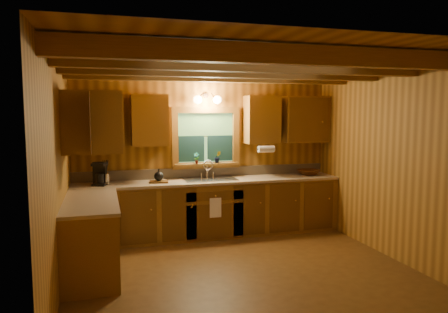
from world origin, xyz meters
The scene contains 20 objects.
room centered at (0.00, 0.00, 1.30)m, with size 4.20×4.20×4.20m.
ceiling_beams centered at (0.00, 0.00, 2.49)m, with size 4.20×2.54×0.18m.
base_cabinets centered at (-0.49, 1.28, 0.43)m, with size 4.20×2.22×0.86m.
countertop centered at (-0.48, 1.29, 0.88)m, with size 4.20×2.24×0.04m.
backsplash centered at (0.00, 1.89, 0.98)m, with size 4.20×0.02×0.16m, color #9C8769.
dishwasher_panel centered at (-1.47, 0.68, 0.43)m, with size 0.02×0.60×0.80m, color white.
upper_cabinets centered at (-0.56, 1.42, 1.84)m, with size 4.19×1.77×0.78m.
window centered at (0.00, 1.87, 1.53)m, with size 1.12×0.08×1.00m.
window_sill centered at (0.00, 1.82, 1.12)m, with size 1.06×0.14×0.04m, color brown.
wall_sconce centered at (0.00, 1.75, 2.16)m, with size 0.45×0.21×0.17m.
paper_towel_roll centered at (0.92, 1.53, 1.37)m, with size 0.11×0.11×0.27m, color white.
dish_towel centered at (0.00, 1.26, 0.52)m, with size 0.18×0.01×0.30m, color white.
sink centered at (0.00, 1.60, 0.86)m, with size 0.82×0.48×0.43m.
coffee_maker centered at (-1.67, 1.58, 1.06)m, with size 0.19×0.24×0.33m.
utensil_crock centered at (-1.60, 1.63, 0.99)m, with size 0.13×0.13×0.36m.
cutting_board centered at (-0.81, 1.55, 0.91)m, with size 0.28×0.20×0.03m, color #5A3813.
teakettle centered at (-0.81, 1.55, 1.00)m, with size 0.14×0.14×0.18m.
wicker_basket centered at (1.73, 1.62, 0.95)m, with size 0.37×0.37×0.09m, color #48230C.
potted_plant_left centered at (-0.18, 1.78, 1.23)m, with size 0.09×0.06×0.18m, color #5A3813.
potted_plant_right centered at (0.18, 1.80, 1.24)m, with size 0.11×0.09×0.19m, color #5A3813.
Camera 1 is at (-1.63, -4.85, 1.97)m, focal length 34.12 mm.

